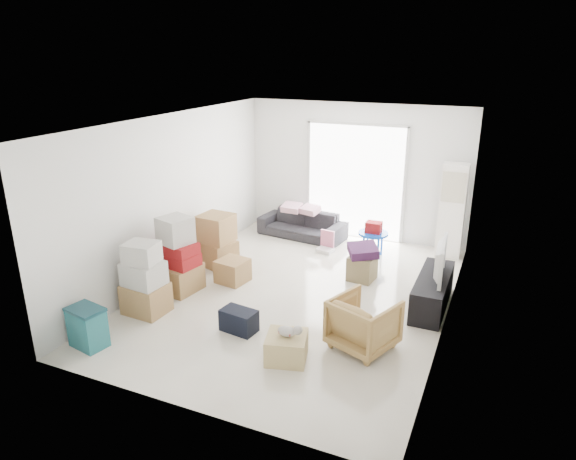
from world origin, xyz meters
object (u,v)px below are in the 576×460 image
(storage_bins, at_px, (87,327))
(wood_crate, at_px, (287,347))
(tv_console, at_px, (432,291))
(kids_table, at_px, (373,232))
(armchair, at_px, (364,321))
(ottoman, at_px, (362,268))
(television, at_px, (434,273))
(ac_tower, at_px, (452,211))
(sofa, at_px, (302,220))

(storage_bins, xyz_separation_m, wood_crate, (2.47, 0.76, -0.11))
(tv_console, xyz_separation_m, kids_table, (-1.33, 1.58, 0.24))
(armchair, xyz_separation_m, ottoman, (-0.59, 2.01, -0.17))
(armchair, bearing_deg, television, -92.26)
(television, height_order, ottoman, television)
(storage_bins, bearing_deg, armchair, 23.27)
(television, bearing_deg, armchair, 152.74)
(storage_bins, relative_size, wood_crate, 1.11)
(ac_tower, distance_m, storage_bins, 6.43)
(television, height_order, storage_bins, television)
(sofa, xyz_separation_m, ottoman, (1.71, -1.55, -0.14))
(ottoman, bearing_deg, wood_crate, -94.37)
(ottoman, height_order, kids_table, kids_table)
(tv_console, height_order, ottoman, tv_console)
(sofa, height_order, storage_bins, sofa)
(sofa, height_order, wood_crate, sofa)
(television, bearing_deg, ottoman, 63.09)
(sofa, xyz_separation_m, kids_table, (1.61, -0.47, 0.14))
(kids_table, bearing_deg, tv_console, -49.96)
(ac_tower, bearing_deg, kids_table, -154.02)
(kids_table, bearing_deg, armchair, -77.33)
(ottoman, bearing_deg, storage_bins, -128.04)
(ottoman, bearing_deg, tv_console, -22.62)
(ac_tower, relative_size, kids_table, 2.60)
(ac_tower, height_order, ottoman, ac_tower)
(tv_console, bearing_deg, television, 0.00)
(ac_tower, distance_m, ottoman, 2.17)
(ac_tower, height_order, sofa, ac_tower)
(storage_bins, height_order, wood_crate, storage_bins)
(ac_tower, xyz_separation_m, wood_crate, (-1.38, -4.36, -0.71))
(sofa, distance_m, storage_bins, 5.06)
(storage_bins, bearing_deg, wood_crate, 17.02)
(ottoman, height_order, wood_crate, ottoman)
(storage_bins, bearing_deg, ac_tower, 53.02)
(television, relative_size, storage_bins, 1.74)
(ottoman, bearing_deg, sofa, 137.91)
(television, bearing_deg, kids_table, 35.74)
(storage_bins, distance_m, kids_table, 5.18)
(television, xyz_separation_m, kids_table, (-1.33, 1.58, -0.07))
(tv_console, distance_m, armchair, 1.64)
(television, relative_size, ottoman, 2.31)
(armchair, bearing_deg, ottoman, -52.96)
(sofa, height_order, ottoman, sofa)
(sofa, bearing_deg, tv_console, -28.29)
(tv_console, height_order, storage_bins, storage_bins)
(ac_tower, relative_size, wood_crate, 3.56)
(sofa, bearing_deg, kids_table, -9.72)
(storage_bins, relative_size, ottoman, 1.32)
(armchair, xyz_separation_m, kids_table, (-0.69, 3.09, 0.11))
(sofa, height_order, kids_table, sofa)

